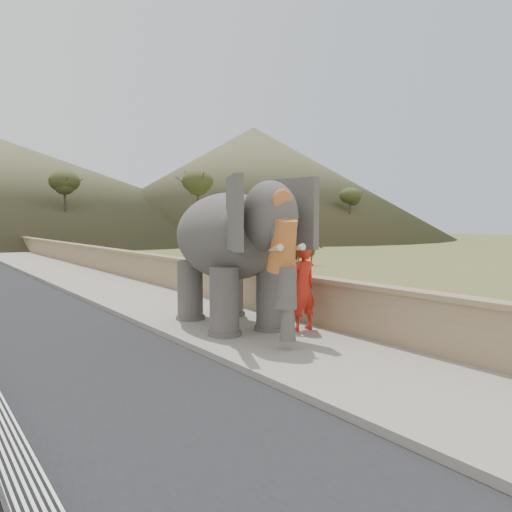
% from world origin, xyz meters
% --- Properties ---
extents(ground, '(160.00, 160.00, 0.00)m').
position_xyz_m(ground, '(0.00, 0.00, 0.00)').
color(ground, olive).
rests_on(ground, ground).
extents(walkway, '(3.00, 120.00, 0.15)m').
position_xyz_m(walkway, '(0.00, 10.00, 0.07)').
color(walkway, '#9E9687').
rests_on(walkway, ground).
extents(parapet, '(0.30, 120.00, 1.10)m').
position_xyz_m(parapet, '(1.65, 10.00, 0.55)').
color(parapet, tan).
rests_on(parapet, ground).
extents(cow, '(1.71, 0.99, 1.36)m').
position_xyz_m(cow, '(11.86, 11.98, 0.68)').
color(cow, brown).
rests_on(cow, ground).
extents(distant_car, '(4.53, 2.80, 1.44)m').
position_xyz_m(distant_car, '(15.75, 35.96, 0.72)').
color(distant_car, silver).
rests_on(distant_car, ground).
extents(bus_white, '(11.26, 5.47, 3.10)m').
position_xyz_m(bus_white, '(26.21, 35.25, 1.55)').
color(bus_white, white).
rests_on(bus_white, ground).
extents(bus_orange, '(11.23, 3.90, 3.10)m').
position_xyz_m(bus_orange, '(28.47, 33.93, 1.55)').
color(bus_orange, orange).
rests_on(bus_orange, ground).
extents(hill_right, '(56.00, 56.00, 16.00)m').
position_xyz_m(hill_right, '(36.00, 52.00, 8.00)').
color(hill_right, brown).
rests_on(hill_right, ground).
extents(elephant_and_man, '(2.57, 4.42, 3.05)m').
position_xyz_m(elephant_and_man, '(0.02, 0.82, 1.66)').
color(elephant_and_man, '#625D59').
rests_on(elephant_and_man, ground).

